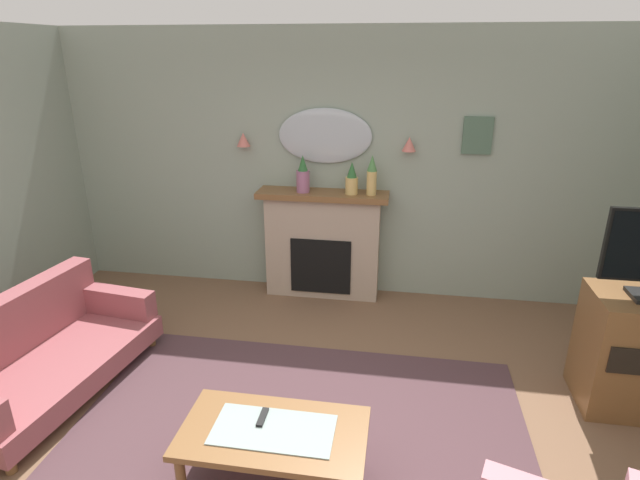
% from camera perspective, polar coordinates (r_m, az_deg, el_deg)
% --- Properties ---
extents(floor, '(6.96, 6.37, 0.10)m').
position_cam_1_polar(floor, '(3.63, -3.54, -24.71)').
color(floor, brown).
rests_on(floor, ground).
extents(wall_back, '(6.96, 0.10, 2.77)m').
position_cam_1_polar(wall_back, '(5.38, 2.54, 8.25)').
color(wall_back, '#93A393').
rests_on(wall_back, ground).
extents(patterned_rug, '(3.20, 2.40, 0.01)m').
position_cam_1_polar(patterned_rug, '(3.73, -2.84, -21.97)').
color(patterned_rug, '#4C3338').
rests_on(patterned_rug, ground).
extents(fireplace, '(1.36, 0.36, 1.16)m').
position_cam_1_polar(fireplace, '(5.42, 0.29, -0.59)').
color(fireplace, tan).
rests_on(fireplace, ground).
extents(mantel_vase_left, '(0.14, 0.14, 0.38)m').
position_cam_1_polar(mantel_vase_left, '(5.21, -1.93, 7.18)').
color(mantel_vase_left, '#9E6084').
rests_on(mantel_vase_left, fireplace).
extents(mantel_vase_centre, '(0.13, 0.13, 0.33)m').
position_cam_1_polar(mantel_vase_centre, '(5.14, 3.59, 6.77)').
color(mantel_vase_centre, tan).
rests_on(mantel_vase_centre, fireplace).
extents(mantel_vase_right, '(0.10, 0.10, 0.40)m').
position_cam_1_polar(mantel_vase_right, '(5.11, 5.85, 7.27)').
color(mantel_vase_right, tan).
rests_on(mantel_vase_right, fireplace).
extents(wall_mirror, '(0.96, 0.06, 0.56)m').
position_cam_1_polar(wall_mirror, '(5.26, 0.56, 11.62)').
color(wall_mirror, '#B2BCC6').
extents(wall_sconce_left, '(0.14, 0.14, 0.14)m').
position_cam_1_polar(wall_sconce_left, '(5.41, -8.62, 11.11)').
color(wall_sconce_left, '#D17066').
extents(wall_sconce_right, '(0.14, 0.14, 0.14)m').
position_cam_1_polar(wall_sconce_right, '(5.16, 10.01, 10.58)').
color(wall_sconce_right, '#D17066').
extents(framed_picture, '(0.28, 0.03, 0.36)m').
position_cam_1_polar(framed_picture, '(5.25, 17.30, 11.15)').
color(framed_picture, '#4C6B56').
extents(coffee_table, '(1.10, 0.60, 0.45)m').
position_cam_1_polar(coffee_table, '(3.22, -5.22, -21.26)').
color(coffee_table, brown).
rests_on(coffee_table, ground).
extents(tv_remote, '(0.04, 0.16, 0.02)m').
position_cam_1_polar(tv_remote, '(3.26, -6.48, -19.23)').
color(tv_remote, black).
rests_on(tv_remote, coffee_table).
extents(floral_couch, '(1.07, 1.80, 0.76)m').
position_cam_1_polar(floral_couch, '(4.59, -29.02, -11.05)').
color(floral_couch, '#934C51').
rests_on(floral_couch, ground).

